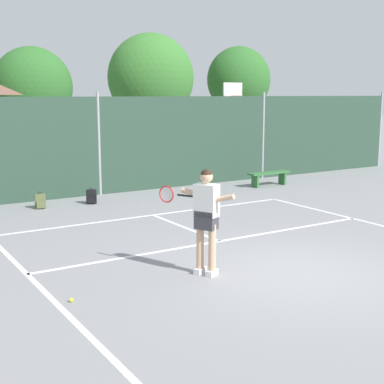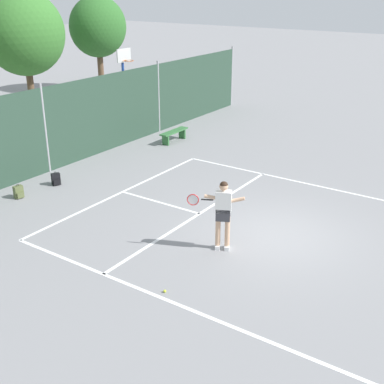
% 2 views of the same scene
% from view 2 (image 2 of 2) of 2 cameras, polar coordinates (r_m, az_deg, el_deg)
% --- Properties ---
extents(ground_plane, '(120.00, 120.00, 0.00)m').
position_cam_2_polar(ground_plane, '(14.09, 9.29, -4.79)').
color(ground_plane, gray).
extents(court_markings, '(8.30, 11.10, 0.01)m').
position_cam_2_polar(court_markings, '(14.34, 6.96, -4.14)').
color(court_markings, white).
rests_on(court_markings, ground).
extents(chainlink_fence, '(26.09, 0.09, 3.18)m').
position_cam_2_polar(chainlink_fence, '(18.82, -16.05, 6.59)').
color(chainlink_fence, '#284233').
rests_on(chainlink_fence, ground).
extents(basketball_hoop, '(0.90, 0.67, 3.55)m').
position_cam_2_polar(basketball_hoop, '(24.50, -7.57, 12.70)').
color(basketball_hoop, '#284CB2').
rests_on(basketball_hoop, ground).
extents(tennis_player, '(0.79, 1.26, 1.85)m').
position_cam_2_polar(tennis_player, '(12.78, 3.44, -1.94)').
color(tennis_player, silver).
rests_on(tennis_player, ground).
extents(tennis_ball, '(0.07, 0.07, 0.07)m').
position_cam_2_polar(tennis_ball, '(11.53, -3.05, -10.98)').
color(tennis_ball, '#CCE033').
rests_on(tennis_ball, ground).
extents(backpack_olive, '(0.31, 0.28, 0.46)m').
position_cam_2_polar(backpack_olive, '(17.10, -18.77, -0.01)').
color(backpack_olive, '#566038').
rests_on(backpack_olive, ground).
extents(backpack_black, '(0.33, 0.33, 0.46)m').
position_cam_2_polar(backpack_black, '(17.85, -14.93, 1.37)').
color(backpack_black, black).
rests_on(backpack_black, ground).
extents(courtside_bench, '(1.60, 0.36, 0.48)m').
position_cam_2_polar(courtside_bench, '(21.99, -2.02, 6.54)').
color(courtside_bench, '#336B38').
rests_on(courtside_bench, ground).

